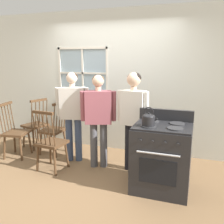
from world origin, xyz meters
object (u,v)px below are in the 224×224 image
(person_adult_right, at_px, (133,112))
(potted_plant, at_px, (77,94))
(chair_by_window, at_px, (53,130))
(chair_center_cluster, at_px, (51,143))
(person_teen_center, at_px, (98,113))
(chair_near_wall, at_px, (15,133))
(kettle, at_px, (149,119))
(stove, at_px, (162,157))
(person_elderly_left, at_px, (73,109))
(chair_near_stove, at_px, (36,125))

(person_adult_right, height_order, potted_plant, person_adult_right)
(chair_by_window, bearing_deg, chair_center_cluster, 30.93)
(person_teen_center, bearing_deg, chair_by_window, 145.83)
(chair_near_wall, distance_m, kettle, 2.64)
(chair_near_wall, distance_m, stove, 2.73)
(chair_near_wall, xyz_separation_m, person_teen_center, (1.62, 0.10, 0.47))
(chair_by_window, height_order, kettle, kettle)
(chair_by_window, xyz_separation_m, person_elderly_left, (0.52, -0.17, 0.49))
(chair_by_window, bearing_deg, person_adult_right, 84.35)
(kettle, bearing_deg, person_adult_right, 121.40)
(person_teen_center, relative_size, potted_plant, 6.18)
(kettle, bearing_deg, person_teen_center, 150.16)
(kettle, xyz_separation_m, potted_plant, (-1.74, 1.39, 0.06))
(chair_near_stove, bearing_deg, chair_center_cluster, 64.54)
(chair_center_cluster, xyz_separation_m, potted_plant, (-0.14, 1.24, 0.63))
(chair_by_window, height_order, potted_plant, potted_plant)
(chair_center_cluster, bearing_deg, kettle, -179.78)
(person_elderly_left, bearing_deg, chair_near_stove, 146.32)
(stove, xyz_separation_m, potted_plant, (-1.91, 1.26, 0.61))
(person_teen_center, bearing_deg, person_elderly_left, 149.66)
(person_teen_center, xyz_separation_m, potted_plant, (-0.82, 0.86, 0.16))
(kettle, distance_m, potted_plant, 2.23)
(person_adult_right, bearing_deg, chair_near_wall, -168.79)
(chair_near_wall, xyz_separation_m, potted_plant, (0.80, 0.95, 0.63))
(potted_plant, bearing_deg, chair_by_window, -110.65)
(person_teen_center, height_order, stove, person_teen_center)
(person_teen_center, distance_m, kettle, 1.07)
(chair_by_window, height_order, chair_center_cluster, same)
(person_elderly_left, relative_size, potted_plant, 6.30)
(chair_by_window, bearing_deg, potted_plant, 161.04)
(chair_near_wall, bearing_deg, chair_by_window, -67.84)
(person_teen_center, xyz_separation_m, stove, (1.10, -0.40, -0.45))
(person_elderly_left, relative_size, stove, 1.45)
(chair_near_wall, xyz_separation_m, chair_near_stove, (0.03, 0.56, 0.00))
(chair_center_cluster, xyz_separation_m, person_teen_center, (0.68, 0.38, 0.47))
(stove, xyz_separation_m, kettle, (-0.17, -0.13, 0.55))
(chair_by_window, xyz_separation_m, chair_near_wall, (-0.58, -0.36, 0.00))
(chair_near_wall, relative_size, chair_center_cluster, 1.00)
(potted_plant, bearing_deg, person_elderly_left, -68.48)
(person_teen_center, height_order, person_adult_right, person_adult_right)
(chair_by_window, height_order, person_teen_center, person_teen_center)
(chair_near_wall, xyz_separation_m, person_elderly_left, (1.10, 0.19, 0.49))
(chair_near_stove, distance_m, person_adult_right, 2.25)
(person_teen_center, relative_size, stove, 1.42)
(chair_near_stove, relative_size, potted_plant, 4.07)
(chair_center_cluster, bearing_deg, person_elderly_left, -102.93)
(chair_center_cluster, height_order, potted_plant, potted_plant)
(chair_near_wall, relative_size, person_adult_right, 0.64)
(chair_near_stove, bearing_deg, kettle, 85.87)
(chair_center_cluster, relative_size, potted_plant, 4.07)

